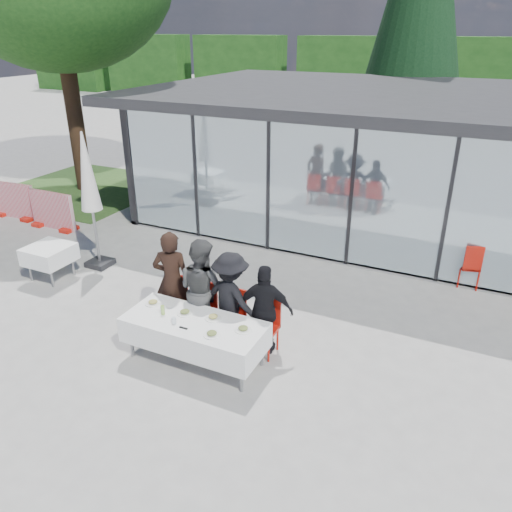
# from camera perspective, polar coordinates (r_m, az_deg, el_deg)

# --- Properties ---
(ground) EXTENTS (90.00, 90.00, 0.00)m
(ground) POSITION_cam_1_polar(r_m,az_deg,el_deg) (8.57, -4.24, -10.35)
(ground) COLOR #A29F9A
(ground) RESTS_ON ground
(pavilion) EXTENTS (14.80, 8.80, 3.44)m
(pavilion) POSITION_cam_1_polar(r_m,az_deg,el_deg) (14.56, 19.33, 12.41)
(pavilion) COLOR gray
(pavilion) RESTS_ON ground
(treeline) EXTENTS (62.50, 2.00, 4.40)m
(treeline) POSITION_cam_1_polar(r_m,az_deg,el_deg) (34.60, 17.18, 19.21)
(treeline) COLOR #173E13
(treeline) RESTS_ON ground
(dining_table) EXTENTS (2.26, 0.96, 0.75)m
(dining_table) POSITION_cam_1_polar(r_m,az_deg,el_deg) (8.00, -7.02, -8.65)
(dining_table) COLOR white
(dining_table) RESTS_ON ground
(diner_a) EXTENTS (0.84, 0.84, 1.83)m
(diner_a) POSITION_cam_1_polar(r_m,az_deg,el_deg) (8.78, -9.56, -2.79)
(diner_a) COLOR black
(diner_a) RESTS_ON ground
(diner_chair_a) EXTENTS (0.44, 0.44, 0.97)m
(diner_chair_a) POSITION_cam_1_polar(r_m,az_deg,el_deg) (8.97, -9.32, -4.87)
(diner_chair_a) COLOR #B5160C
(diner_chair_a) RESTS_ON ground
(diner_b) EXTENTS (1.07, 1.07, 1.80)m
(diner_b) POSITION_cam_1_polar(r_m,az_deg,el_deg) (8.48, -6.20, -3.71)
(diner_b) COLOR #4C4C4C
(diner_b) RESTS_ON ground
(diner_chair_b) EXTENTS (0.44, 0.44, 0.97)m
(diner_chair_b) POSITION_cam_1_polar(r_m,az_deg,el_deg) (8.67, -6.02, -5.75)
(diner_chair_b) COLOR #B5160C
(diner_chair_b) RESTS_ON ground
(diner_c) EXTENTS (1.26, 1.26, 1.65)m
(diner_c) POSITION_cam_1_polar(r_m,az_deg,el_deg) (8.27, -2.89, -4.95)
(diner_c) COLOR black
(diner_c) RESTS_ON ground
(diner_chair_c) EXTENTS (0.44, 0.44, 0.97)m
(diner_chair_c) POSITION_cam_1_polar(r_m,az_deg,el_deg) (8.43, -2.78, -6.60)
(diner_chair_c) COLOR #B5160C
(diner_chair_c) RESTS_ON ground
(diner_d) EXTENTS (1.10, 1.10, 1.56)m
(diner_d) POSITION_cam_1_polar(r_m,az_deg,el_deg) (8.05, 1.05, -6.20)
(diner_d) COLOR black
(diner_d) RESTS_ON ground
(diner_chair_d) EXTENTS (0.44, 0.44, 0.97)m
(diner_chair_d) POSITION_cam_1_polar(r_m,az_deg,el_deg) (8.19, 1.10, -7.58)
(diner_chair_d) COLOR #B5160C
(diner_chair_d) RESTS_ON ground
(plate_a) EXTENTS (0.26, 0.26, 0.07)m
(plate_a) POSITION_cam_1_polar(r_m,az_deg,el_deg) (8.44, -11.68, -5.22)
(plate_a) COLOR white
(plate_a) RESTS_ON dining_table
(plate_b) EXTENTS (0.26, 0.26, 0.07)m
(plate_b) POSITION_cam_1_polar(r_m,az_deg,el_deg) (8.08, -8.13, -6.39)
(plate_b) COLOR white
(plate_b) RESTS_ON dining_table
(plate_c) EXTENTS (0.26, 0.26, 0.07)m
(plate_c) POSITION_cam_1_polar(r_m,az_deg,el_deg) (7.90, -4.92, -6.98)
(plate_c) COLOR white
(plate_c) RESTS_ON dining_table
(plate_d) EXTENTS (0.26, 0.26, 0.07)m
(plate_d) POSITION_cam_1_polar(r_m,az_deg,el_deg) (7.59, -1.48, -8.33)
(plate_d) COLOR white
(plate_d) RESTS_ON dining_table
(plate_extra) EXTENTS (0.26, 0.26, 0.07)m
(plate_extra) POSITION_cam_1_polar(r_m,az_deg,el_deg) (7.51, -5.07, -8.85)
(plate_extra) COLOR white
(plate_extra) RESTS_ON dining_table
(juice_bottle) EXTENTS (0.06, 0.06, 0.15)m
(juice_bottle) POSITION_cam_1_polar(r_m,az_deg,el_deg) (8.10, -10.62, -6.09)
(juice_bottle) COLOR #99C753
(juice_bottle) RESTS_ON dining_table
(drinking_glasses) EXTENTS (0.07, 0.07, 0.10)m
(drinking_glasses) POSITION_cam_1_polar(r_m,az_deg,el_deg) (7.85, -9.37, -7.28)
(drinking_glasses) COLOR silver
(drinking_glasses) RESTS_ON dining_table
(folded_eyeglasses) EXTENTS (0.14, 0.03, 0.01)m
(folded_eyeglasses) POSITION_cam_1_polar(r_m,az_deg,el_deg) (7.73, -8.30, -8.14)
(folded_eyeglasses) COLOR black
(folded_eyeglasses) RESTS_ON dining_table
(spare_table_left) EXTENTS (0.86, 0.86, 0.74)m
(spare_table_left) POSITION_cam_1_polar(r_m,az_deg,el_deg) (11.37, -22.55, 0.16)
(spare_table_left) COLOR white
(spare_table_left) RESTS_ON ground
(spare_chair_b) EXTENTS (0.56, 0.56, 0.97)m
(spare_chair_b) POSITION_cam_1_polar(r_m,az_deg,el_deg) (11.03, 23.54, -0.86)
(spare_chair_b) COLOR #B5160C
(spare_chair_b) RESTS_ON ground
(market_umbrella) EXTENTS (0.50, 0.50, 3.00)m
(market_umbrella) POSITION_cam_1_polar(r_m,az_deg,el_deg) (11.17, -18.63, 8.14)
(market_umbrella) COLOR black
(market_umbrella) RESTS_ON ground
(grass_patch) EXTENTS (5.00, 5.00, 0.02)m
(grass_patch) POSITION_cam_1_polar(r_m,az_deg,el_deg) (17.75, -18.90, 7.34)
(grass_patch) COLOR #385926
(grass_patch) RESTS_ON ground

